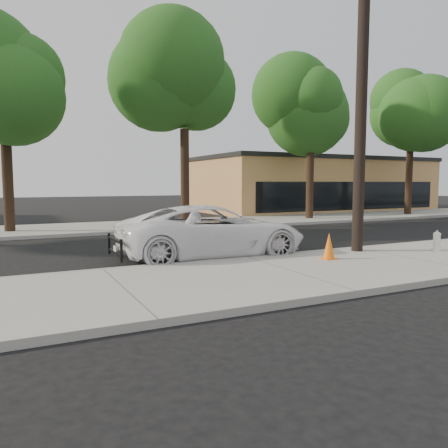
{
  "coord_description": "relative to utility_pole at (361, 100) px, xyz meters",
  "views": [
    {
      "loc": [
        -5.99,
        -12.84,
        2.26
      ],
      "look_at": [
        -0.18,
        -1.06,
        1.0
      ],
      "focal_mm": 35.0,
      "sensor_mm": 36.0,
      "label": 1
    }
  ],
  "objects": [
    {
      "name": "near_sidewalk",
      "position": [
        -3.6,
        -1.6,
        -4.62
      ],
      "size": [
        90.0,
        4.4,
        0.15
      ],
      "primitive_type": "cube",
      "color": "gray",
      "rests_on": "ground"
    },
    {
      "name": "traffic_cone",
      "position": [
        -1.74,
        -0.76,
        -4.2
      ],
      "size": [
        0.39,
        0.39,
        0.73
      ],
      "rotation": [
        0.0,
        0.0,
        -0.03
      ],
      "color": "orange",
      "rests_on": "near_sidewalk"
    },
    {
      "name": "building_main",
      "position": [
        12.4,
        18.7,
        -2.7
      ],
      "size": [
        18.0,
        10.0,
        4.0
      ],
      "primitive_type": "cube",
      "color": "#AB7747",
      "rests_on": "ground"
    },
    {
      "name": "tree_d",
      "position": [
        6.6,
        10.65,
        1.67
      ],
      "size": [
        4.5,
        4.35,
        8.75
      ],
      "color": "black",
      "rests_on": "far_sidewalk"
    },
    {
      "name": "police_cruiser",
      "position": [
        -4.11,
        1.74,
        -3.91
      ],
      "size": [
        5.78,
        2.83,
        1.58
      ],
      "primitive_type": "imported",
      "rotation": [
        0.0,
        0.0,
        1.53
      ],
      "color": "white",
      "rests_on": "ground"
    },
    {
      "name": "utility_pole",
      "position": [
        0.0,
        0.0,
        0.0
      ],
      "size": [
        1.4,
        0.34,
        9.0
      ],
      "color": "black",
      "rests_on": "near_sidewalk"
    },
    {
      "name": "ground",
      "position": [
        -3.6,
        2.7,
        -4.7
      ],
      "size": [
        120.0,
        120.0,
        0.0
      ],
      "primitive_type": "plane",
      "color": "black",
      "rests_on": "ground"
    },
    {
      "name": "curb_near",
      "position": [
        -3.6,
        0.6,
        -4.62
      ],
      "size": [
        90.0,
        0.12,
        0.16
      ],
      "primitive_type": "cube",
      "color": "#9E9B93",
      "rests_on": "ground"
    },
    {
      "name": "fire_hydrant",
      "position": [
        2.25,
        -1.05,
        -4.26
      ],
      "size": [
        0.31,
        0.28,
        0.59
      ],
      "rotation": [
        0.0,
        0.0,
        0.18
      ],
      "color": "silver",
      "rests_on": "near_sidewalk"
    },
    {
      "name": "far_sidewalk",
      "position": [
        -3.6,
        11.2,
        -4.62
      ],
      "size": [
        90.0,
        5.0,
        0.15
      ],
      "primitive_type": "cube",
      "color": "gray",
      "rests_on": "ground"
    },
    {
      "name": "tree_c",
      "position": [
        -1.38,
        10.34,
        2.21
      ],
      "size": [
        4.96,
        4.8,
        9.55
      ],
      "color": "black",
      "rests_on": "far_sidewalk"
    },
    {
      "name": "tree_b",
      "position": [
        -9.41,
        10.76,
        1.45
      ],
      "size": [
        4.34,
        4.2,
        8.45
      ],
      "color": "black",
      "rests_on": "far_sidewalk"
    },
    {
      "name": "tree_e",
      "position": [
        14.61,
        10.44,
        2.0
      ],
      "size": [
        4.8,
        4.65,
        9.25
      ],
      "color": "black",
      "rests_on": "far_sidewalk"
    }
  ]
}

